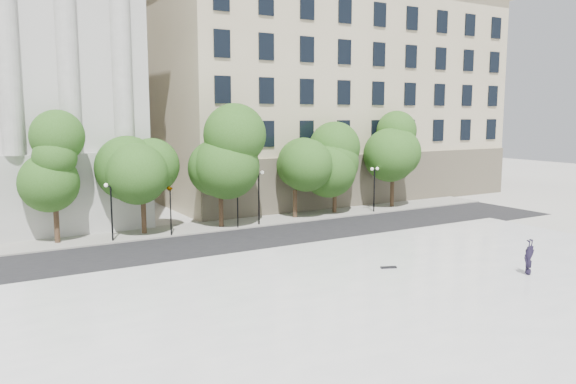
# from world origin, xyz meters

# --- Properties ---
(ground) EXTENTS (160.00, 160.00, 0.00)m
(ground) POSITION_xyz_m (0.00, 0.00, 0.00)
(ground) COLOR beige
(ground) RESTS_ON ground
(plaza) EXTENTS (44.00, 22.00, 0.45)m
(plaza) POSITION_xyz_m (0.00, 3.00, 0.23)
(plaza) COLOR white
(plaza) RESTS_ON ground
(street) EXTENTS (60.00, 8.00, 0.02)m
(street) POSITION_xyz_m (0.00, 18.00, 0.01)
(street) COLOR black
(street) RESTS_ON ground
(far_sidewalk) EXTENTS (60.00, 4.00, 0.12)m
(far_sidewalk) POSITION_xyz_m (0.00, 24.00, 0.06)
(far_sidewalk) COLOR gray
(far_sidewalk) RESTS_ON ground
(building_east) EXTENTS (36.00, 26.15, 23.00)m
(building_east) POSITION_xyz_m (20.00, 38.91, 11.14)
(building_east) COLOR beige
(building_east) RESTS_ON ground
(traffic_light_west) EXTENTS (0.84, 1.60, 4.14)m
(traffic_light_west) POSITION_xyz_m (-1.82, 22.30, 3.62)
(traffic_light_west) COLOR black
(traffic_light_west) RESTS_ON ground
(traffic_light_east) EXTENTS (0.44, 1.66, 4.16)m
(traffic_light_east) POSITION_xyz_m (3.47, 22.30, 3.66)
(traffic_light_east) COLOR black
(traffic_light_east) RESTS_ON ground
(person_lying) EXTENTS (0.96, 1.94, 0.51)m
(person_lying) POSITION_xyz_m (10.54, 2.03, 0.70)
(person_lying) COLOR black
(person_lying) RESTS_ON plaza
(skateboard) EXTENTS (0.89, 0.54, 0.09)m
(skateboard) POSITION_xyz_m (5.09, 6.67, 0.49)
(skateboard) COLOR black
(skateboard) RESTS_ON plaza
(street_trees) EXTENTS (46.15, 4.89, 7.96)m
(street_trees) POSITION_xyz_m (3.37, 23.79, 5.36)
(street_trees) COLOR #382619
(street_trees) RESTS_ON ground
(lamp_posts) EXTENTS (35.23, 0.28, 4.37)m
(lamp_posts) POSITION_xyz_m (-0.10, 22.60, 2.88)
(lamp_posts) COLOR black
(lamp_posts) RESTS_ON ground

